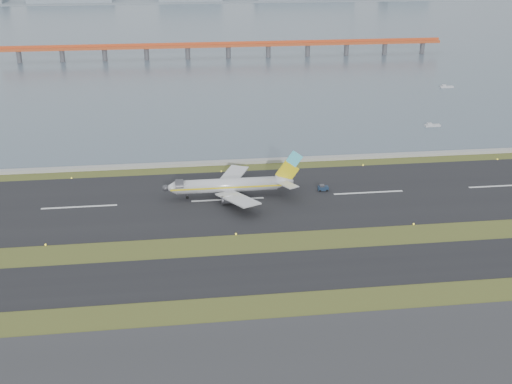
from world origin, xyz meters
The scene contains 10 objects.
ground centered at (0.00, 0.00, 0.00)m, with size 1000.00×1000.00×0.00m, color #3A4A1A.
taxiway_strip centered at (0.00, -12.00, 0.05)m, with size 1000.00×18.00×0.10m, color black.
runway_strip centered at (0.00, 30.00, 0.05)m, with size 1000.00×45.00×0.10m, color black.
seawall centered at (0.00, 60.00, 0.50)m, with size 1000.00×2.50×1.00m, color #989893.
bay_water centered at (0.00, 460.00, 0.00)m, with size 1400.00×800.00×1.30m, color #475766.
red_pier centered at (20.00, 250.00, 7.28)m, with size 260.00×5.00×10.20m.
airliner centered at (1.44, 32.17, 3.46)m, with size 38.52×32.89×12.80m.
pushback_tug centered at (27.53, 33.16, 0.90)m, with size 2.90×1.73×1.86m.
workboat_near centered at (83.86, 92.92, 0.46)m, with size 6.14×2.21×1.47m.
workboat_far centered at (116.39, 156.62, 0.48)m, with size 6.35×2.15×1.53m.
Camera 1 is at (-13.41, -132.89, 67.66)m, focal length 45.00 mm.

